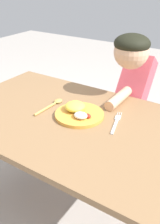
# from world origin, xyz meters

# --- Properties ---
(ground_plane) EXTENTS (8.00, 8.00, 0.00)m
(ground_plane) POSITION_xyz_m (0.00, 0.00, 0.00)
(ground_plane) COLOR #ACA49C
(dining_table) EXTENTS (1.21, 0.75, 0.68)m
(dining_table) POSITION_xyz_m (0.00, 0.00, 0.56)
(dining_table) COLOR olive
(dining_table) RESTS_ON ground_plane
(plate) EXTENTS (0.24, 0.24, 0.06)m
(plate) POSITION_xyz_m (0.03, 0.04, 0.70)
(plate) COLOR gold
(plate) RESTS_ON dining_table
(fork) EXTENTS (0.07, 0.20, 0.01)m
(fork) POSITION_xyz_m (0.22, 0.07, 0.68)
(fork) COLOR silver
(fork) RESTS_ON dining_table
(spoon) EXTENTS (0.04, 0.21, 0.02)m
(spoon) POSITION_xyz_m (-0.14, 0.06, 0.69)
(spoon) COLOR tan
(spoon) RESTS_ON dining_table
(person) EXTENTS (0.19, 0.50, 1.02)m
(person) POSITION_xyz_m (0.14, 0.49, 0.59)
(person) COLOR #463F68
(person) RESTS_ON ground_plane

